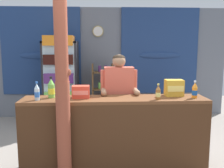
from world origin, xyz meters
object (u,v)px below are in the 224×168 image
Objects in this scene: stall_counter at (115,130)px; timber_post at (62,86)px; plastic_lawn_chair at (170,104)px; drink_fridge at (61,76)px; soda_bottle_orange_soda at (195,91)px; soda_bottle_water at (37,92)px; snack_box_choco_powder at (174,88)px; bottle_shelf_rack at (103,91)px; soda_bottle_iced_tea at (158,93)px; shopkeeper at (119,93)px; soda_bottle_lime_soda at (51,89)px; snack_box_crackers at (81,92)px.

timber_post is at bearing -160.07° from stall_counter.
drink_fridge is at bearing 168.01° from plastic_lawn_chair.
soda_bottle_orange_soda reaches higher than stall_counter.
soda_bottle_orange_soda is 2.01m from soda_bottle_water.
bottle_shelf_rack is at bearing 112.05° from snack_box_choco_powder.
soda_bottle_water is (-0.97, 0.02, 0.50)m from stall_counter.
soda_bottle_iced_tea is at bearing -56.24° from drink_fridge.
timber_post is at bearing -134.86° from shopkeeper.
soda_bottle_orange_soda is at bearing -64.76° from bottle_shelf_rack.
snack_box_crackers is (0.39, -0.04, -0.04)m from soda_bottle_lime_soda.
soda_bottle_water is 0.98× the size of snack_box_choco_powder.
bottle_shelf_rack is at bearing 70.53° from soda_bottle_water.
drink_fridge is 2.12m from soda_bottle_lime_soda.
soda_bottle_lime_soda is at bearing -141.72° from plastic_lawn_chair.
drink_fridge is 2.76m from snack_box_choco_powder.
drink_fridge is 9.17× the size of soda_bottle_iced_tea.
snack_box_choco_powder is at bearing -22.61° from shopkeeper.
stall_counter is at bearing -124.76° from plastic_lawn_chair.
bottle_shelf_rack is at bearing 95.76° from shopkeeper.
soda_bottle_orange_soda is (-0.21, -1.76, 0.58)m from plastic_lawn_chair.
stall_counter is 1.57× the size of shopkeeper.
timber_post is at bearing -100.84° from bottle_shelf_rack.
snack_box_choco_powder is (0.27, 0.22, 0.02)m from soda_bottle_iced_tea.
stall_counter is 0.91m from timber_post.
soda_bottle_lime_soda is 1.86m from soda_bottle_orange_soda.
soda_bottle_orange_soda is at bearing -34.92° from snack_box_choco_powder.
stall_counter is 2.52m from drink_fridge.
soda_bottle_lime_soda reaches higher than plastic_lawn_chair.
drink_fridge reaches higher than soda_bottle_water.
soda_bottle_lime_soda is 1.19× the size of soda_bottle_water.
stall_counter is 0.66m from snack_box_crackers.
plastic_lawn_chair is 1.80m from shopkeeper.
drink_fridge is at bearing 130.99° from snack_box_choco_powder.
soda_bottle_orange_soda reaches higher than snack_box_crackers.
shopkeeper is 5.45× the size of soda_bottle_lime_soda.
snack_box_crackers is (-0.98, 0.15, -0.01)m from soda_bottle_iced_tea.
soda_bottle_orange_soda is (1.66, 0.26, -0.12)m from timber_post.
soda_bottle_water is at bearing -174.44° from snack_box_choco_powder.
stall_counter is at bearing -11.15° from soda_bottle_lime_soda.
soda_bottle_lime_soda is (-2.07, -1.63, 0.61)m from plastic_lawn_chair.
soda_bottle_lime_soda is 1.18× the size of snack_box_choco_powder.
soda_bottle_water is (-1.51, 0.05, 0.01)m from soda_bottle_iced_tea.
timber_post reaches higher than soda_bottle_iced_tea.
soda_bottle_water is at bearing 178.25° from soda_bottle_iced_tea.
bottle_shelf_rack is (0.89, 0.19, -0.36)m from drink_fridge.
soda_bottle_water is at bearing -136.04° from soda_bottle_lime_soda.
soda_bottle_orange_soda is at bearing -25.80° from shopkeeper.
soda_bottle_lime_soda is at bearing -179.00° from snack_box_choco_powder.
soda_bottle_iced_tea is 0.99m from snack_box_crackers.
soda_bottle_water is (-2.01, -0.02, 0.00)m from soda_bottle_orange_soda.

